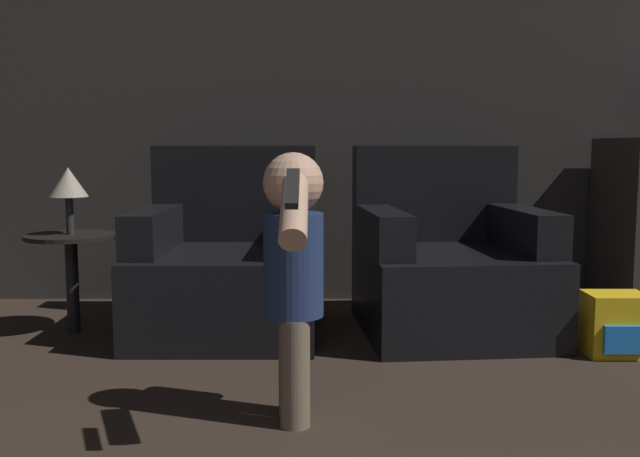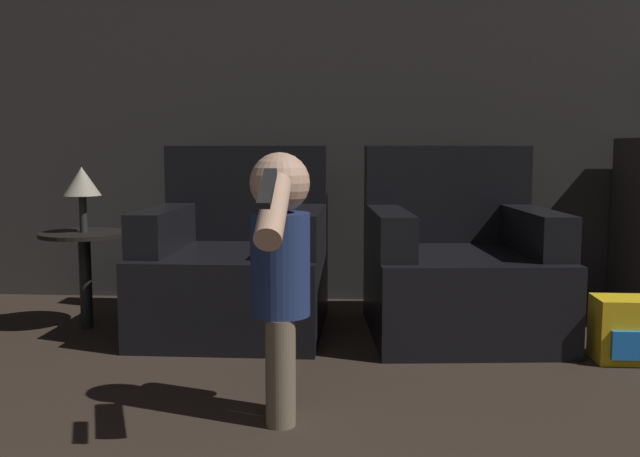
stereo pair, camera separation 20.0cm
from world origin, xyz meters
The scene contains 7 objects.
wall_back centered at (0.00, 4.50, 1.30)m, with size 8.40×0.05×2.60m.
armchair_left centered at (-0.07, 3.78, 0.31)m, with size 0.85×0.91×0.90m.
armchair_right centered at (1.01, 3.78, 0.31)m, with size 0.93×0.99×0.90m.
person_toddler centered at (0.30, 2.59, 0.52)m, with size 0.19×0.60×0.88m.
toy_backpack centered at (1.66, 3.34, 0.13)m, with size 0.25×0.22×0.27m.
side_table centered at (-0.81, 3.72, 0.40)m, with size 0.43×0.43×0.48m.
lamp centered at (-0.81, 3.72, 0.72)m, with size 0.18×0.18×0.32m.
Camera 1 is at (0.38, 0.33, 0.90)m, focal length 40.00 mm.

